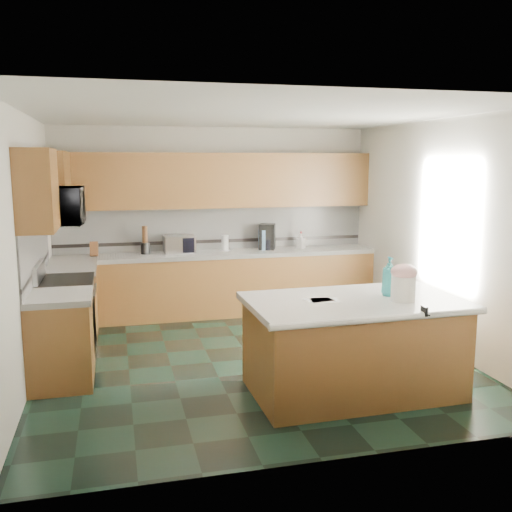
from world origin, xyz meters
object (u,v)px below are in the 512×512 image
object	(u,v)px
treat_jar	(403,288)
knife_block	(94,249)
soap_bottle_island	(389,276)
toaster_oven	(179,244)
coffee_maker	(267,237)
island_base	(353,349)
island_top	(354,302)

from	to	relation	value
treat_jar	knife_block	xyz separation A→B (m)	(-2.88, 3.34, -0.02)
soap_bottle_island	toaster_oven	xyz separation A→B (m)	(-1.67, 3.12, -0.06)
treat_jar	coffee_maker	bearing A→B (deg)	93.23
treat_jar	toaster_oven	size ratio (longest dim) A/B	0.55
island_base	soap_bottle_island	xyz separation A→B (m)	(0.38, 0.06, 0.68)
treat_jar	soap_bottle_island	xyz separation A→B (m)	(-0.04, 0.22, 0.07)
island_top	soap_bottle_island	bearing A→B (deg)	7.16
island_top	knife_block	xyz separation A→B (m)	(-2.46, 3.18, 0.13)
treat_jar	knife_block	bearing A→B (deg)	127.13
island_top	treat_jar	bearing A→B (deg)	-22.27
island_top	toaster_oven	world-z (taller)	toaster_oven
island_base	island_top	bearing A→B (deg)	0.00
island_base	treat_jar	size ratio (longest dim) A/B	8.09
soap_bottle_island	coffee_maker	world-z (taller)	same
soap_bottle_island	coffee_maker	size ratio (longest dim) A/B	1.00
island_base	toaster_oven	xyz separation A→B (m)	(-1.29, 3.18, 0.61)
knife_block	coffee_maker	size ratio (longest dim) A/B	0.52
soap_bottle_island	toaster_oven	size ratio (longest dim) A/B	0.88
island_top	soap_bottle_island	distance (m)	0.44
island_base	coffee_maker	size ratio (longest dim) A/B	5.08
island_base	island_top	xyz separation A→B (m)	(0.00, 0.00, 0.46)
island_base	treat_jar	bearing A→B (deg)	-22.27
coffee_maker	toaster_oven	bearing A→B (deg)	-156.87
island_base	coffee_maker	world-z (taller)	coffee_maker
soap_bottle_island	coffee_maker	distance (m)	3.18
soap_bottle_island	toaster_oven	bearing A→B (deg)	123.66
toaster_oven	soap_bottle_island	bearing A→B (deg)	-63.90
island_top	treat_jar	xyz separation A→B (m)	(0.42, -0.16, 0.15)
island_top	knife_block	bearing A→B (deg)	126.48
island_top	knife_block	world-z (taller)	knife_block
knife_block	treat_jar	bearing A→B (deg)	-45.22
island_base	toaster_oven	distance (m)	3.49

